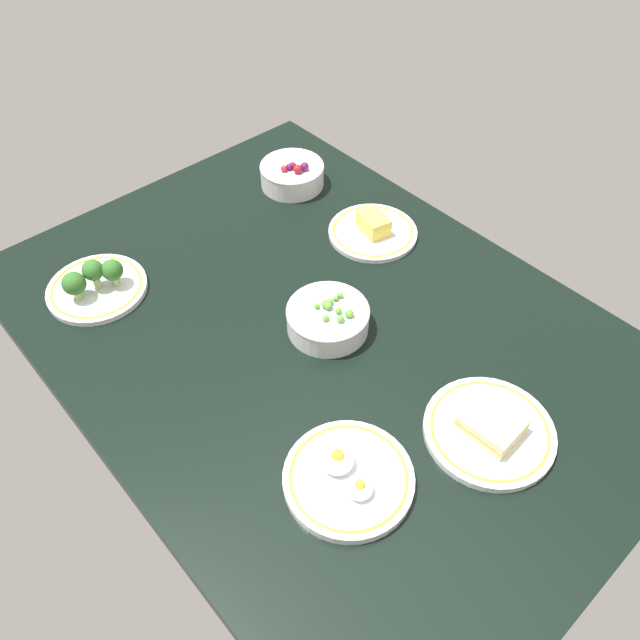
{
  "coord_description": "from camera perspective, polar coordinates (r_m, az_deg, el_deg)",
  "views": [
    {
      "loc": [
        58.57,
        -52.47,
        90.94
      ],
      "look_at": [
        0.0,
        0.0,
        6.0
      ],
      "focal_mm": 35.28,
      "sensor_mm": 36.0,
      "label": 1
    }
  ],
  "objects": [
    {
      "name": "dining_table",
      "position": [
        1.19,
        0.0,
        -1.31
      ],
      "size": [
        121.84,
        87.59,
        4.0
      ],
      "primitive_type": "cube",
      "color": "black",
      "rests_on": "ground"
    },
    {
      "name": "plate_eggs",
      "position": [
        0.98,
        2.56,
        -14.04
      ],
      "size": [
        20.04,
        20.04,
        5.26
      ],
      "color": "silver",
      "rests_on": "dining_table"
    },
    {
      "name": "plate_cheese",
      "position": [
        1.37,
        4.82,
        8.12
      ],
      "size": [
        19.1,
        19.1,
        4.92
      ],
      "color": "silver",
      "rests_on": "dining_table"
    },
    {
      "name": "plate_sandwich",
      "position": [
        1.06,
        15.14,
        -9.55
      ],
      "size": [
        21.11,
        21.11,
        4.51
      ],
      "color": "silver",
      "rests_on": "dining_table"
    },
    {
      "name": "bowl_peas",
      "position": [
        1.15,
        0.73,
        0.19
      ],
      "size": [
        15.36,
        15.36,
        6.12
      ],
      "color": "silver",
      "rests_on": "dining_table"
    },
    {
      "name": "plate_broccoli",
      "position": [
        1.3,
        -19.7,
        3.05
      ],
      "size": [
        19.39,
        19.39,
        7.6
      ],
      "color": "silver",
      "rests_on": "dining_table"
    },
    {
      "name": "bowl_berries",
      "position": [
        1.5,
        -2.53,
        13.08
      ],
      "size": [
        14.9,
        14.9,
        7.03
      ],
      "color": "silver",
      "rests_on": "dining_table"
    }
  ]
}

